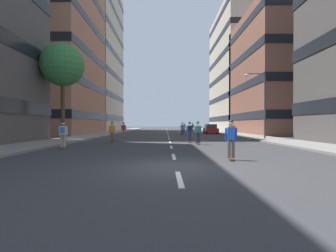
{
  "coord_description": "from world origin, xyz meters",
  "views": [
    {
      "loc": [
        -0.41,
        -9.4,
        1.6
      ],
      "look_at": [
        0.0,
        29.34,
        1.25
      ],
      "focal_mm": 27.42,
      "sensor_mm": 36.0,
      "label": 1
    }
  ],
  "objects_px": {
    "skater_1": "(198,131)",
    "skater_8": "(232,131)",
    "skater_4": "(182,128)",
    "skater_0": "(123,129)",
    "streetlamp_right": "(261,98)",
    "skater_6": "(184,127)",
    "skater_3": "(63,133)",
    "skater_2": "(112,131)",
    "parked_car_near": "(211,129)",
    "street_tree_near": "(63,65)",
    "skater_9": "(124,128)",
    "skater_10": "(193,127)",
    "skater_7": "(231,138)",
    "skater_5": "(190,131)"
  },
  "relations": [
    {
      "from": "skater_0",
      "to": "skater_6",
      "type": "distance_m",
      "value": 23.92
    },
    {
      "from": "streetlamp_right",
      "to": "skater_5",
      "type": "bearing_deg",
      "value": -153.75
    },
    {
      "from": "skater_7",
      "to": "skater_5",
      "type": "bearing_deg",
      "value": 94.64
    },
    {
      "from": "skater_4",
      "to": "skater_8",
      "type": "relative_size",
      "value": 1.0
    },
    {
      "from": "skater_0",
      "to": "skater_9",
      "type": "distance_m",
      "value": 5.09
    },
    {
      "from": "skater_4",
      "to": "skater_0",
      "type": "bearing_deg",
      "value": -148.29
    },
    {
      "from": "skater_3",
      "to": "skater_2",
      "type": "bearing_deg",
      "value": 70.05
    },
    {
      "from": "skater_7",
      "to": "skater_1",
      "type": "bearing_deg",
      "value": 92.67
    },
    {
      "from": "skater_6",
      "to": "skater_9",
      "type": "bearing_deg",
      "value": -118.76
    },
    {
      "from": "skater_1",
      "to": "skater_8",
      "type": "relative_size",
      "value": 1.0
    },
    {
      "from": "parked_car_near",
      "to": "skater_10",
      "type": "height_order",
      "value": "skater_10"
    },
    {
      "from": "street_tree_near",
      "to": "skater_6",
      "type": "bearing_deg",
      "value": 65.01
    },
    {
      "from": "skater_2",
      "to": "skater_6",
      "type": "height_order",
      "value": "same"
    },
    {
      "from": "street_tree_near",
      "to": "skater_3",
      "type": "xyz_separation_m",
      "value": [
        2.87,
        -7.2,
        -5.95
      ]
    },
    {
      "from": "skater_2",
      "to": "skater_3",
      "type": "xyz_separation_m",
      "value": [
        -2.0,
        -5.51,
        0.03
      ]
    },
    {
      "from": "street_tree_near",
      "to": "skater_0",
      "type": "height_order",
      "value": "street_tree_near"
    },
    {
      "from": "street_tree_near",
      "to": "skater_3",
      "type": "bearing_deg",
      "value": -68.28
    },
    {
      "from": "parked_car_near",
      "to": "skater_4",
      "type": "xyz_separation_m",
      "value": [
        -4.94,
        -6.54,
        0.32
      ]
    },
    {
      "from": "streetlamp_right",
      "to": "skater_4",
      "type": "relative_size",
      "value": 3.65
    },
    {
      "from": "skater_9",
      "to": "skater_4",
      "type": "bearing_deg",
      "value": -4.43
    },
    {
      "from": "streetlamp_right",
      "to": "skater_8",
      "type": "distance_m",
      "value": 6.19
    },
    {
      "from": "skater_8",
      "to": "skater_3",
      "type": "bearing_deg",
      "value": -157.14
    },
    {
      "from": "parked_car_near",
      "to": "skater_1",
      "type": "xyz_separation_m",
      "value": [
        -4.72,
        -21.13,
        0.32
      ]
    },
    {
      "from": "skater_1",
      "to": "skater_6",
      "type": "relative_size",
      "value": 1.0
    },
    {
      "from": "skater_3",
      "to": "skater_7",
      "type": "distance_m",
      "value": 10.78
    },
    {
      "from": "streetlamp_right",
      "to": "skater_0",
      "type": "xyz_separation_m",
      "value": [
        -14.36,
        4.51,
        -3.15
      ]
    },
    {
      "from": "skater_8",
      "to": "street_tree_near",
      "type": "bearing_deg",
      "value": 172.26
    },
    {
      "from": "skater_9",
      "to": "skater_10",
      "type": "distance_m",
      "value": 20.43
    },
    {
      "from": "skater_0",
      "to": "skater_6",
      "type": "bearing_deg",
      "value": 68.66
    },
    {
      "from": "streetlamp_right",
      "to": "skater_2",
      "type": "relative_size",
      "value": 3.65
    },
    {
      "from": "streetlamp_right",
      "to": "skater_8",
      "type": "xyz_separation_m",
      "value": [
        -3.83,
        -3.71,
        -3.15
      ]
    },
    {
      "from": "street_tree_near",
      "to": "skater_1",
      "type": "xyz_separation_m",
      "value": [
        11.92,
        -4.01,
        -5.95
      ]
    },
    {
      "from": "streetlamp_right",
      "to": "skater_1",
      "type": "bearing_deg",
      "value": -141.03
    },
    {
      "from": "parked_car_near",
      "to": "skater_10",
      "type": "distance_m",
      "value": 11.29
    },
    {
      "from": "skater_7",
      "to": "skater_10",
      "type": "distance_m",
      "value": 40.78
    },
    {
      "from": "skater_1",
      "to": "streetlamp_right",
      "type": "bearing_deg",
      "value": 38.97
    },
    {
      "from": "skater_3",
      "to": "skater_1",
      "type": "bearing_deg",
      "value": 19.46
    },
    {
      "from": "street_tree_near",
      "to": "skater_4",
      "type": "relative_size",
      "value": 4.97
    },
    {
      "from": "skater_9",
      "to": "street_tree_near",
      "type": "bearing_deg",
      "value": -108.7
    },
    {
      "from": "skater_1",
      "to": "skater_6",
      "type": "xyz_separation_m",
      "value": [
        1.34,
        32.45,
        0.0
      ]
    },
    {
      "from": "skater_9",
      "to": "skater_10",
      "type": "bearing_deg",
      "value": 56.79
    },
    {
      "from": "skater_1",
      "to": "skater_8",
      "type": "bearing_deg",
      "value": 31.67
    },
    {
      "from": "street_tree_near",
      "to": "skater_7",
      "type": "xyz_separation_m",
      "value": [
        12.31,
        -12.4,
        -5.98
      ]
    },
    {
      "from": "skater_2",
      "to": "skater_4",
      "type": "xyz_separation_m",
      "value": [
        6.83,
        12.28,
        0.03
      ]
    },
    {
      "from": "parked_car_near",
      "to": "skater_2",
      "type": "height_order",
      "value": "skater_2"
    },
    {
      "from": "streetlamp_right",
      "to": "skater_5",
      "type": "height_order",
      "value": "streetlamp_right"
    },
    {
      "from": "street_tree_near",
      "to": "streetlamp_right",
      "type": "distance_m",
      "value": 19.2
    },
    {
      "from": "street_tree_near",
      "to": "skater_3",
      "type": "distance_m",
      "value": 9.77
    },
    {
      "from": "parked_car_near",
      "to": "skater_0",
      "type": "height_order",
      "value": "skater_0"
    },
    {
      "from": "streetlamp_right",
      "to": "skater_0",
      "type": "bearing_deg",
      "value": 162.55
    }
  ]
}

